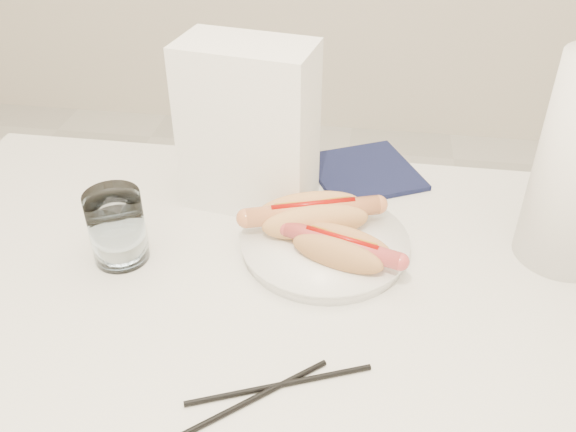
# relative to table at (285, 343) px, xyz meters

# --- Properties ---
(table) EXTENTS (1.20, 0.80, 0.75)m
(table) POSITION_rel_table_xyz_m (0.00, 0.00, 0.00)
(table) COLOR silver
(table) RESTS_ON ground
(plate) EXTENTS (0.24, 0.24, 0.02)m
(plate) POSITION_rel_table_xyz_m (0.04, 0.13, 0.07)
(plate) COLOR white
(plate) RESTS_ON table
(hotdog_left) EXTENTS (0.19, 0.12, 0.05)m
(hotdog_left) POSITION_rel_table_xyz_m (0.02, 0.15, 0.10)
(hotdog_left) COLOR #EAA35D
(hotdog_left) RESTS_ON plate
(hotdog_right) EXTENTS (0.16, 0.10, 0.04)m
(hotdog_right) POSITION_rel_table_xyz_m (0.06, 0.09, 0.10)
(hotdog_right) COLOR tan
(hotdog_right) RESTS_ON plate
(water_glass) EXTENTS (0.08, 0.08, 0.11)m
(water_glass) POSITION_rel_table_xyz_m (-0.24, 0.07, 0.11)
(water_glass) COLOR white
(water_glass) RESTS_ON table
(chopstick_near) EXTENTS (0.17, 0.15, 0.01)m
(chopstick_near) POSITION_rel_table_xyz_m (-0.02, -0.15, 0.06)
(chopstick_near) COLOR black
(chopstick_near) RESTS_ON table
(chopstick_far) EXTENTS (0.20, 0.09, 0.01)m
(chopstick_far) POSITION_rel_table_xyz_m (0.01, -0.12, 0.06)
(chopstick_far) COLOR black
(chopstick_far) RESTS_ON table
(napkin_box) EXTENTS (0.21, 0.14, 0.26)m
(napkin_box) POSITION_rel_table_xyz_m (-0.09, 0.24, 0.19)
(napkin_box) COLOR white
(napkin_box) RESTS_ON table
(navy_napkin) EXTENTS (0.22, 0.22, 0.01)m
(navy_napkin) POSITION_rel_table_xyz_m (0.08, 0.35, 0.06)
(navy_napkin) COLOR #101534
(navy_napkin) RESTS_ON table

